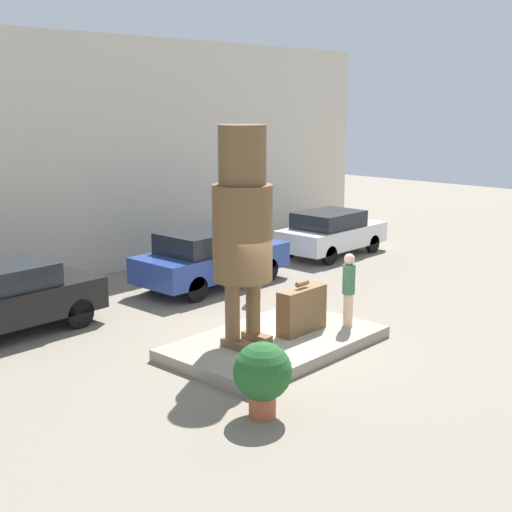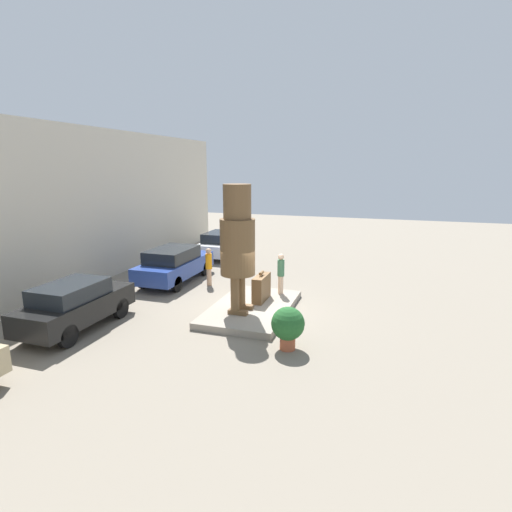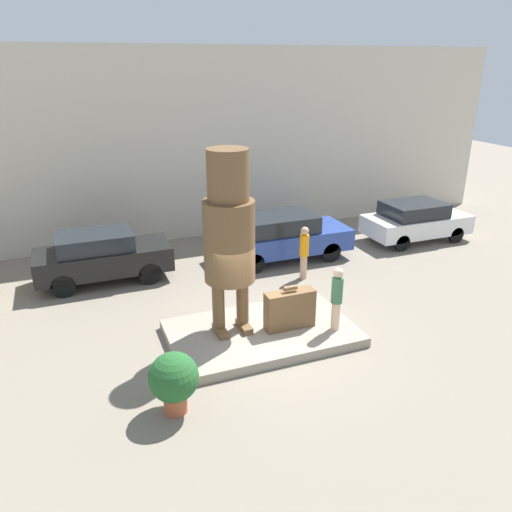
{
  "view_description": "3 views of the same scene",
  "coord_description": "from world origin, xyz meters",
  "px_view_note": "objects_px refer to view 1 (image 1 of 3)",
  "views": [
    {
      "loc": [
        -11.07,
        -9.55,
        5.33
      ],
      "look_at": [
        -0.3,
        0.29,
        2.06
      ],
      "focal_mm": 50.0,
      "sensor_mm": 36.0,
      "label": 1
    },
    {
      "loc": [
        -13.54,
        -4.56,
        5.37
      ],
      "look_at": [
        0.36,
        -0.06,
        2.08
      ],
      "focal_mm": 28.0,
      "sensor_mm": 36.0,
      "label": 2
    },
    {
      "loc": [
        -4.18,
        -10.28,
        6.61
      ],
      "look_at": [
        -0.08,
        0.18,
        2.18
      ],
      "focal_mm": 35.0,
      "sensor_mm": 36.0,
      "label": 3
    }
  ],
  "objects_px": {
    "tourist": "(349,287)",
    "planter_pot": "(262,374)",
    "statue_figure": "(243,219)",
    "parked_car_blue": "(211,257)",
    "parked_car_black": "(9,298)",
    "giant_suitcase": "(302,310)",
    "worker_hivis": "(257,264)",
    "parked_car_white": "(331,232)"
  },
  "relations": [
    {
      "from": "parked_car_white",
      "to": "worker_hivis",
      "type": "xyz_separation_m",
      "value": [
        -5.7,
        -1.74,
        0.15
      ]
    },
    {
      "from": "giant_suitcase",
      "to": "parked_car_blue",
      "type": "xyz_separation_m",
      "value": [
        1.99,
        4.93,
        0.12
      ]
    },
    {
      "from": "tourist",
      "to": "planter_pot",
      "type": "xyz_separation_m",
      "value": [
        -4.41,
        -1.36,
        -0.4
      ]
    },
    {
      "from": "statue_figure",
      "to": "parked_car_blue",
      "type": "distance_m",
      "value": 5.99
    },
    {
      "from": "planter_pot",
      "to": "parked_car_white",
      "type": "bearing_deg",
      "value": 31.43
    },
    {
      "from": "worker_hivis",
      "to": "statue_figure",
      "type": "bearing_deg",
      "value": -141.41
    },
    {
      "from": "giant_suitcase",
      "to": "parked_car_blue",
      "type": "height_order",
      "value": "parked_car_blue"
    },
    {
      "from": "planter_pot",
      "to": "statue_figure",
      "type": "bearing_deg",
      "value": 49.65
    },
    {
      "from": "statue_figure",
      "to": "parked_car_black",
      "type": "distance_m",
      "value": 5.86
    },
    {
      "from": "tourist",
      "to": "parked_car_blue",
      "type": "relative_size",
      "value": 0.36
    },
    {
      "from": "statue_figure",
      "to": "parked_car_black",
      "type": "bearing_deg",
      "value": 118.85
    },
    {
      "from": "statue_figure",
      "to": "parked_car_blue",
      "type": "height_order",
      "value": "statue_figure"
    },
    {
      "from": "parked_car_white",
      "to": "planter_pot",
      "type": "bearing_deg",
      "value": -148.57
    },
    {
      "from": "worker_hivis",
      "to": "parked_car_blue",
      "type": "bearing_deg",
      "value": 88.96
    },
    {
      "from": "statue_figure",
      "to": "tourist",
      "type": "xyz_separation_m",
      "value": [
        2.45,
        -0.95,
        -1.74
      ]
    },
    {
      "from": "worker_hivis",
      "to": "tourist",
      "type": "bearing_deg",
      "value": -104.22
    },
    {
      "from": "parked_car_black",
      "to": "parked_car_blue",
      "type": "distance_m",
      "value": 6.07
    },
    {
      "from": "statue_figure",
      "to": "planter_pot",
      "type": "height_order",
      "value": "statue_figure"
    },
    {
      "from": "tourist",
      "to": "worker_hivis",
      "type": "relative_size",
      "value": 0.96
    },
    {
      "from": "statue_figure",
      "to": "tourist",
      "type": "relative_size",
      "value": 2.71
    },
    {
      "from": "giant_suitcase",
      "to": "planter_pot",
      "type": "relative_size",
      "value": 0.97
    },
    {
      "from": "tourist",
      "to": "parked_car_white",
      "type": "distance_m",
      "value": 8.54
    },
    {
      "from": "giant_suitcase",
      "to": "worker_hivis",
      "type": "distance_m",
      "value": 3.7
    },
    {
      "from": "parked_car_black",
      "to": "planter_pot",
      "type": "xyz_separation_m",
      "value": [
        0.69,
        -7.12,
        -0.1
      ]
    },
    {
      "from": "worker_hivis",
      "to": "parked_car_white",
      "type": "bearing_deg",
      "value": 17.0
    },
    {
      "from": "parked_car_white",
      "to": "planter_pot",
      "type": "distance_m",
      "value": 12.93
    },
    {
      "from": "parked_car_blue",
      "to": "parked_car_black",
      "type": "bearing_deg",
      "value": 176.93
    },
    {
      "from": "parked_car_blue",
      "to": "worker_hivis",
      "type": "distance_m",
      "value": 1.8
    },
    {
      "from": "worker_hivis",
      "to": "planter_pot",
      "type": "bearing_deg",
      "value": -136.85
    },
    {
      "from": "parked_car_blue",
      "to": "parked_car_white",
      "type": "xyz_separation_m",
      "value": [
        5.67,
        -0.06,
        -0.07
      ]
    },
    {
      "from": "worker_hivis",
      "to": "parked_car_black",
      "type": "bearing_deg",
      "value": 160.6
    },
    {
      "from": "tourist",
      "to": "parked_car_white",
      "type": "height_order",
      "value": "tourist"
    },
    {
      "from": "tourist",
      "to": "worker_hivis",
      "type": "bearing_deg",
      "value": 75.78
    },
    {
      "from": "parked_car_black",
      "to": "parked_car_blue",
      "type": "relative_size",
      "value": 0.89
    },
    {
      "from": "parked_car_black",
      "to": "worker_hivis",
      "type": "height_order",
      "value": "worker_hivis"
    },
    {
      "from": "statue_figure",
      "to": "parked_car_black",
      "type": "height_order",
      "value": "statue_figure"
    },
    {
      "from": "parked_car_black",
      "to": "statue_figure",
      "type": "bearing_deg",
      "value": -61.15
    },
    {
      "from": "parked_car_black",
      "to": "planter_pot",
      "type": "bearing_deg",
      "value": -84.44
    },
    {
      "from": "parked_car_white",
      "to": "parked_car_blue",
      "type": "bearing_deg",
      "value": 179.44
    },
    {
      "from": "giant_suitcase",
      "to": "statue_figure",
      "type": "bearing_deg",
      "value": 162.91
    },
    {
      "from": "worker_hivis",
      "to": "giant_suitcase",
      "type": "bearing_deg",
      "value": -121.99
    },
    {
      "from": "parked_car_black",
      "to": "parked_car_blue",
      "type": "bearing_deg",
      "value": -3.07
    }
  ]
}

